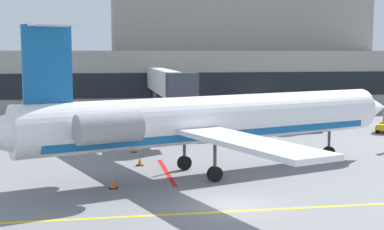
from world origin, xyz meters
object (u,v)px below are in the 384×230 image
Objects in this scene: regional_jet at (208,120)px; fuel_tank at (309,109)px; belt_loader at (304,122)px; baggage_tug at (217,128)px.

regional_jet is 4.57× the size of fuel_tank.
baggage_tug is at bearing -164.13° from belt_loader.
fuel_tank is at bearing 35.10° from baggage_tug.
baggage_tug is at bearing -144.90° from fuel_tank.
regional_jet reaches higher than fuel_tank.
baggage_tug is 1.32× the size of belt_loader.
fuel_tank is (15.33, 21.90, -1.83)m from regional_jet.
baggage_tug is 14.41m from fuel_tank.
fuel_tank is (11.78, 8.28, 0.58)m from baggage_tug.
belt_loader is at bearing -116.09° from fuel_tank.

